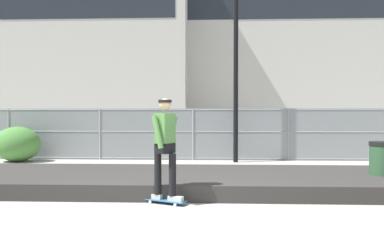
% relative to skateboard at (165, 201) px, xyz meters
% --- Properties ---
extents(ground_plane, '(120.00, 120.00, 0.00)m').
position_rel_skateboard_xyz_m(ground_plane, '(0.20, -1.05, -0.06)').
color(ground_plane, '#9E998E').
extents(gravel_berm, '(17.57, 3.21, 0.32)m').
position_rel_skateboard_xyz_m(gravel_berm, '(0.20, 1.68, 0.10)').
color(gravel_berm, '#33302D').
rests_on(gravel_berm, ground_plane).
extents(skateboard, '(0.81, 0.53, 0.07)m').
position_rel_skateboard_xyz_m(skateboard, '(0.00, 0.00, 0.00)').
color(skateboard, '#2D608C').
rests_on(skateboard, ground_plane).
extents(skater, '(0.69, 0.62, 1.82)m').
position_rel_skateboard_xyz_m(skater, '(-0.00, 0.00, 1.06)').
color(skater, '#B2ADA8').
rests_on(skater, skateboard).
extents(chain_fence, '(20.37, 0.06, 1.85)m').
position_rel_skateboard_xyz_m(chain_fence, '(0.20, 7.20, 0.87)').
color(chain_fence, gray).
rests_on(chain_fence, ground_plane).
extents(street_lamp, '(0.44, 0.44, 6.44)m').
position_rel_skateboard_xyz_m(street_lamp, '(1.68, 6.58, 3.98)').
color(street_lamp, black).
rests_on(street_lamp, ground_plane).
extents(parked_car_near, '(4.47, 2.09, 1.66)m').
position_rel_skateboard_xyz_m(parked_car_near, '(-2.27, 10.71, 0.78)').
color(parked_car_near, '#B7BABF').
rests_on(parked_car_near, ground_plane).
extents(parked_car_mid, '(4.55, 2.26, 1.66)m').
position_rel_skateboard_xyz_m(parked_car_mid, '(2.96, 10.35, 0.78)').
color(parked_car_mid, maroon).
rests_on(parked_car_mid, ground_plane).
extents(library_building, '(23.82, 11.70, 19.75)m').
position_rel_skateboard_xyz_m(library_building, '(-13.51, 37.05, 9.82)').
color(library_building, '#B2AFA8').
rests_on(library_building, ground_plane).
extents(office_block, '(26.46, 10.93, 20.84)m').
position_rel_skateboard_xyz_m(office_block, '(7.50, 40.50, 10.36)').
color(office_block, '#B2AFA8').
rests_on(office_block, ground_plane).
extents(shrub_left, '(1.57, 1.28, 1.21)m').
position_rel_skateboard_xyz_m(shrub_left, '(-5.86, 6.39, 0.55)').
color(shrub_left, '#477F38').
rests_on(shrub_left, ground_plane).
extents(trash_bin, '(0.59, 0.59, 1.03)m').
position_rel_skateboard_xyz_m(trash_bin, '(4.51, 1.59, 0.46)').
color(trash_bin, '#2D5133').
rests_on(trash_bin, ground_plane).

